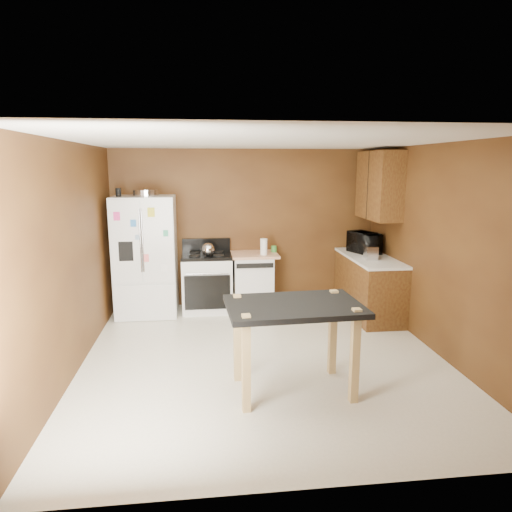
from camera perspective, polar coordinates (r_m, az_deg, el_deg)
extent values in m
plane|color=silver|center=(5.53, 1.00, -12.63)|extent=(4.50, 4.50, 0.00)
plane|color=white|center=(5.07, 1.10, 14.19)|extent=(4.50, 4.50, 0.00)
plane|color=#593717|center=(7.36, -1.29, 3.51)|extent=(4.20, 0.00, 4.20)
plane|color=#593717|center=(3.01, 6.81, -7.98)|extent=(4.20, 0.00, 4.20)
plane|color=#593717|center=(5.31, -22.05, -0.34)|extent=(0.00, 4.50, 4.50)
plane|color=#593717|center=(5.82, 22.01, 0.62)|extent=(0.00, 4.50, 4.50)
cylinder|color=silver|center=(6.91, -13.62, 7.68)|extent=(0.38, 0.38, 0.10)
cylinder|color=black|center=(6.95, -16.82, 7.63)|extent=(0.08, 0.08, 0.12)
sphere|color=silver|center=(6.91, -6.02, 0.82)|extent=(0.20, 0.20, 0.20)
cylinder|color=white|center=(7.00, 0.98, 1.15)|extent=(0.11, 0.11, 0.25)
cylinder|color=green|center=(7.25, 2.24, 0.89)|extent=(0.11, 0.11, 0.10)
cube|color=silver|center=(6.86, 14.16, 0.46)|extent=(0.20, 0.29, 0.19)
imported|color=black|center=(7.30, 13.38, 1.53)|extent=(0.52, 0.62, 0.29)
cube|color=white|center=(7.07, -13.59, 0.00)|extent=(0.90, 0.75, 1.80)
cube|color=white|center=(6.68, -16.00, 1.67)|extent=(0.43, 0.02, 1.20)
cube|color=white|center=(6.62, -12.16, 1.78)|extent=(0.43, 0.02, 1.20)
cube|color=white|center=(6.85, -13.73, -5.72)|extent=(0.88, 0.02, 0.54)
cube|color=black|center=(6.70, -15.95, 0.57)|extent=(0.20, 0.01, 0.28)
cylinder|color=silver|center=(6.62, -14.25, 1.86)|extent=(0.02, 0.02, 0.90)
cylinder|color=silver|center=(6.62, -14.00, 1.86)|extent=(0.02, 0.02, 0.90)
cube|color=#ED3791|center=(6.62, -17.02, 4.77)|extent=(0.09, 0.00, 0.12)
cube|color=#3381D9|center=(6.60, -15.09, 3.98)|extent=(0.08, 0.00, 0.10)
cube|color=yellow|center=(6.55, -12.99, 5.35)|extent=(0.10, 0.00, 0.13)
cube|color=#3DAA7D|center=(6.57, -11.22, 2.80)|extent=(0.07, 0.00, 0.09)
cube|color=#FF7173|center=(6.66, -13.60, -0.25)|extent=(0.08, 0.00, 0.11)
cube|color=white|center=(6.66, -11.40, -1.47)|extent=(0.09, 0.00, 0.10)
cube|color=#83A6C5|center=(6.62, -14.57, 2.28)|extent=(0.07, 0.00, 0.07)
cube|color=white|center=(7.17, -6.12, -3.48)|extent=(0.76, 0.65, 0.85)
cube|color=black|center=(7.07, -6.20, 0.05)|extent=(0.76, 0.65, 0.05)
cube|color=black|center=(7.34, -6.24, 1.44)|extent=(0.76, 0.06, 0.20)
cube|color=black|center=(6.86, -6.09, -4.56)|extent=(0.68, 0.02, 0.52)
cylinder|color=silver|center=(6.78, -6.14, -2.21)|extent=(0.62, 0.02, 0.02)
cylinder|color=black|center=(7.23, -7.64, 0.49)|extent=(0.17, 0.17, 0.02)
cylinder|color=black|center=(7.23, -4.79, 0.56)|extent=(0.17, 0.17, 0.02)
cylinder|color=black|center=(6.91, -7.68, 0.00)|extent=(0.17, 0.17, 0.02)
cylinder|color=black|center=(6.91, -4.70, 0.07)|extent=(0.17, 0.17, 0.02)
cube|color=white|center=(7.24, -0.41, -3.28)|extent=(0.60, 0.60, 0.85)
cube|color=black|center=(6.86, -0.13, -1.22)|extent=(0.56, 0.02, 0.07)
cube|color=tan|center=(7.14, -0.41, 0.18)|extent=(0.78, 0.62, 0.04)
cube|color=brown|center=(7.16, 13.89, -3.75)|extent=(0.60, 1.55, 0.86)
cube|color=white|center=(7.06, 14.06, -0.21)|extent=(0.63, 1.58, 0.04)
cube|color=brown|center=(7.07, 15.15, 8.51)|extent=(0.35, 1.05, 1.00)
cube|color=black|center=(7.01, 13.78, 8.55)|extent=(0.01, 0.01, 1.00)
cube|color=black|center=(4.50, 4.76, -6.28)|extent=(1.35, 0.94, 0.05)
cube|color=tan|center=(4.84, -2.34, -10.20)|extent=(0.08, 0.08, 0.94)
cube|color=tan|center=(5.07, 9.56, -9.36)|extent=(0.08, 0.08, 0.94)
cube|color=tan|center=(4.26, -1.23, -13.31)|extent=(0.08, 0.08, 0.94)
cube|color=tan|center=(4.51, 12.25, -12.12)|extent=(0.08, 0.08, 0.94)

